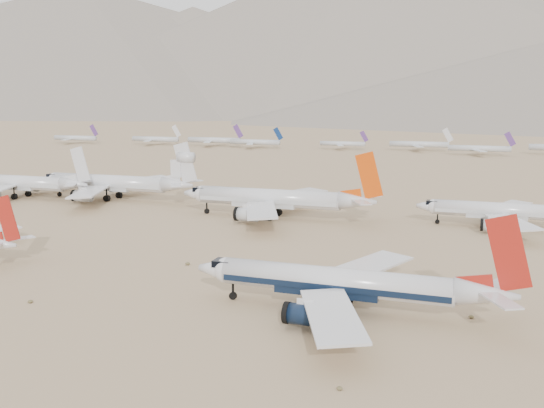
{
  "coord_description": "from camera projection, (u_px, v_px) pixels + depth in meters",
  "views": [
    {
      "loc": [
        24.87,
        -91.49,
        32.91
      ],
      "look_at": [
        -24.86,
        50.07,
        7.0
      ],
      "focal_mm": 40.0,
      "sensor_mm": 36.0,
      "label": 1
    }
  ],
  "objects": [
    {
      "name": "main_airliner",
      "position": [
        348.0,
        284.0,
        93.89
      ],
      "size": [
        48.96,
        47.82,
        17.28
      ],
      "color": "silver",
      "rests_on": "ground"
    },
    {
      "name": "row2_white_trijet",
      "position": [
        116.0,
        183.0,
        199.98
      ],
      "size": [
        56.47,
        55.19,
        20.01
      ],
      "color": "silver",
      "rests_on": "ground"
    },
    {
      "name": "row2_white_twin",
      "position": [
        22.0,
        183.0,
        204.11
      ],
      "size": [
        51.01,
        49.91,
        18.23
      ],
      "color": "silver",
      "rests_on": "ground"
    },
    {
      "name": "ground",
      "position": [
        314.0,
        304.0,
        98.78
      ],
      "size": [
        7000.0,
        7000.0,
        0.0
      ],
      "primitive_type": "plane",
      "color": "#9C7D5B",
      "rests_on": "ground"
    },
    {
      "name": "desert_scrub",
      "position": [
        275.0,
        384.0,
        70.32
      ],
      "size": [
        261.14,
        121.67,
        0.63
      ],
      "color": "brown",
      "rests_on": "ground"
    },
    {
      "name": "row2_gold_tail",
      "position": [
        509.0,
        212.0,
        155.94
      ],
      "size": [
        44.85,
        43.86,
        15.97
      ],
      "color": "silver",
      "rests_on": "ground"
    },
    {
      "name": "mountain_range",
      "position": [
        510.0,
        38.0,
        1575.65
      ],
      "size": [
        7354.0,
        3024.0,
        470.0
      ],
      "color": "slate",
      "rests_on": "ground"
    },
    {
      "name": "distant_storage_row",
      "position": [
        447.0,
        146.0,
        378.89
      ],
      "size": [
        579.69,
        59.16,
        13.65
      ],
      "color": "silver",
      "rests_on": "ground"
    },
    {
      "name": "row2_orange_tail",
      "position": [
        277.0,
        199.0,
        169.09
      ],
      "size": [
        54.98,
        53.78,
        19.61
      ],
      "color": "silver",
      "rests_on": "ground"
    }
  ]
}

